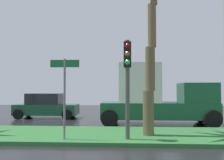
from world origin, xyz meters
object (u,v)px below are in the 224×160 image
street_name_sign (65,87)px  box_truck_lead (157,97)px  car_in_traffic_second (46,106)px  traffic_signal_median_right (127,71)px

street_name_sign → box_truck_lead: bearing=53.7°
car_in_traffic_second → box_truck_lead: (7.37, -2.86, 0.72)m
traffic_signal_median_right → street_name_sign: (-2.35, -0.13, -0.62)m
car_in_traffic_second → box_truck_lead: box_truck_lead is taller
traffic_signal_median_right → car_in_traffic_second: size_ratio=0.86×
traffic_signal_median_right → car_in_traffic_second: traffic_signal_median_right is taller
traffic_signal_median_right → car_in_traffic_second: bearing=125.1°
box_truck_lead → car_in_traffic_second: bearing=158.8°
traffic_signal_median_right → box_truck_lead: bearing=72.8°
street_name_sign → box_truck_lead: (3.99, 5.43, -0.53)m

